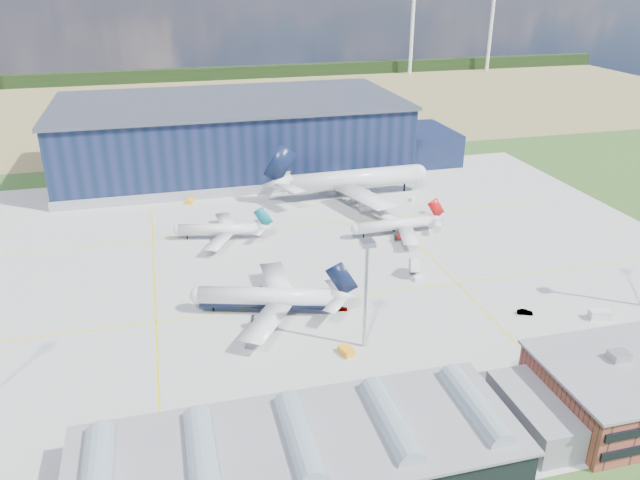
% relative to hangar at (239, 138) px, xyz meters
% --- Properties ---
extents(ground, '(600.00, 600.00, 0.00)m').
position_rel_hangar_xyz_m(ground, '(-2.81, -94.80, -11.62)').
color(ground, '#2E521F').
rests_on(ground, ground).
extents(apron, '(220.00, 160.00, 0.08)m').
position_rel_hangar_xyz_m(apron, '(-2.81, -84.80, -11.59)').
color(apron, '#A0A09B').
rests_on(apron, ground).
extents(farmland, '(600.00, 220.00, 0.01)m').
position_rel_hangar_xyz_m(farmland, '(-2.81, 125.20, -11.62)').
color(farmland, olive).
rests_on(farmland, ground).
extents(treeline, '(600.00, 8.00, 8.00)m').
position_rel_hangar_xyz_m(treeline, '(-2.81, 205.20, -7.62)').
color(treeline, black).
rests_on(treeline, ground).
extents(hangar, '(145.00, 62.00, 26.10)m').
position_rel_hangar_xyz_m(hangar, '(0.00, 0.00, 0.00)').
color(hangar, '#0F1A32').
rests_on(hangar, ground).
extents(glass_concourse, '(78.00, 23.00, 8.60)m').
position_rel_hangar_xyz_m(glass_concourse, '(-9.26, -154.80, -7.93)').
color(glass_concourse, black).
rests_on(glass_concourse, ground).
extents(light_mast_center, '(2.60, 2.60, 23.00)m').
position_rel_hangar_xyz_m(light_mast_center, '(7.19, -124.80, 3.82)').
color(light_mast_center, '#A9ACB0').
rests_on(light_mast_center, ground).
extents(airliner_navy, '(46.43, 45.89, 12.18)m').
position_rel_hangar_xyz_m(airliner_navy, '(-9.30, -106.80, -5.52)').
color(airliner_navy, silver).
rests_on(airliner_navy, ground).
extents(airliner_red, '(29.82, 29.21, 9.42)m').
position_rel_hangar_xyz_m(airliner_red, '(33.10, -73.15, -6.91)').
color(airliner_red, silver).
rests_on(airliner_red, ground).
extents(airliner_widebody, '(57.86, 56.66, 18.44)m').
position_rel_hangar_xyz_m(airliner_widebody, '(32.05, -39.80, -2.40)').
color(airliner_widebody, silver).
rests_on(airliner_widebody, ground).
extents(airliner_regional, '(33.88, 33.42, 9.22)m').
position_rel_hangar_xyz_m(airliner_regional, '(-14.90, -63.96, -7.00)').
color(airliner_regional, silver).
rests_on(airliner_regional, ground).
extents(gse_tug_a, '(2.90, 3.81, 1.41)m').
position_rel_hangar_xyz_m(gse_tug_a, '(3.01, -126.54, -10.91)').
color(gse_tug_a, '#FFA416').
rests_on(gse_tug_a, ground).
extents(gse_van_a, '(5.12, 2.76, 2.13)m').
position_rel_hangar_xyz_m(gse_van_a, '(-1.32, -103.32, -10.55)').
color(gse_van_a, silver).
rests_on(gse_van_a, ground).
extents(gse_cart_a, '(2.12, 2.88, 1.15)m').
position_rel_hangar_xyz_m(gse_cart_a, '(49.01, -48.86, -11.04)').
color(gse_cart_a, silver).
rests_on(gse_cart_a, ground).
extents(gse_tug_c, '(2.93, 3.65, 1.38)m').
position_rel_hangar_xyz_m(gse_tug_c, '(-20.81, -32.80, -10.92)').
color(gse_tug_c, '#FFA416').
rests_on(gse_tug_c, ground).
extents(gse_cart_b, '(3.31, 2.95, 1.20)m').
position_rel_hangar_xyz_m(gse_cart_b, '(25.45, -35.66, -11.02)').
color(gse_cart_b, silver).
rests_on(gse_cart_b, ground).
extents(gse_van_c, '(4.84, 3.08, 2.15)m').
position_rel_hangar_xyz_m(gse_van_c, '(59.37, -127.61, -10.54)').
color(gse_van_c, silver).
rests_on(gse_van_c, ground).
extents(airstair, '(3.50, 5.67, 3.39)m').
position_rel_hangar_xyz_m(airstair, '(28.75, -98.31, -9.92)').
color(airstair, silver).
rests_on(airstair, ground).
extents(car_a, '(3.45, 1.98, 1.10)m').
position_rel_hangar_xyz_m(car_a, '(6.54, -110.09, -11.06)').
color(car_a, '#99999E').
rests_on(car_a, ground).
extents(car_b, '(3.52, 2.36, 1.10)m').
position_rel_hangar_xyz_m(car_b, '(44.98, -121.87, -11.07)').
color(car_b, '#99999E').
rests_on(car_b, ground).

